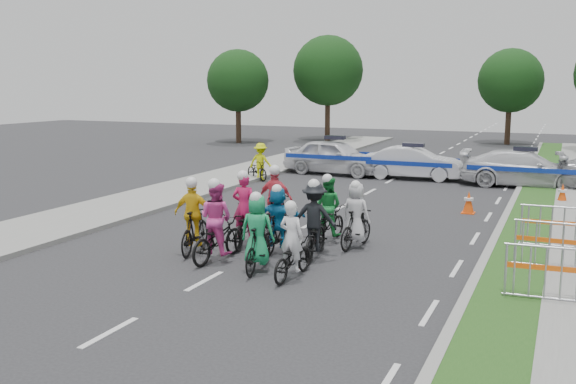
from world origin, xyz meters
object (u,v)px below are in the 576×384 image
at_px(parked_bike, 257,170).
at_px(tree_3, 328,71).
at_px(rider_5, 278,224).
at_px(tree_4, 510,81).
at_px(rider_8, 328,216).
at_px(rider_9, 276,208).
at_px(rider_1, 258,240).
at_px(cone_0, 469,203).
at_px(rider_2, 217,230).
at_px(rider_4, 315,227).
at_px(tree_0, 238,81).
at_px(rider_6, 245,221).
at_px(police_car_2, 524,169).
at_px(cone_1, 562,194).
at_px(police_car_0, 335,157).
at_px(police_car_1, 413,163).
at_px(barrier_1, 563,249).
at_px(rider_0, 292,252).
at_px(rider_7, 356,221).
at_px(barrier_0, 561,278).
at_px(rider_3, 194,224).
at_px(barrier_2, 563,230).
at_px(marshal_hiviz, 261,162).

bearing_deg(parked_bike, tree_3, 45.94).
height_order(rider_5, tree_4, tree_4).
distance_m(rider_8, rider_9, 1.50).
xyz_separation_m(rider_1, cone_0, (3.27, 8.26, -0.35)).
height_order(rider_2, rider_9, rider_2).
xyz_separation_m(rider_4, parked_bike, (-6.63, 10.45, -0.31)).
distance_m(tree_0, tree_3, 6.44).
relative_size(rider_2, rider_6, 0.99).
distance_m(police_car_2, tree_4, 18.77).
distance_m(rider_5, cone_1, 11.41).
bearing_deg(rider_2, police_car_0, -75.27).
xyz_separation_m(police_car_0, cone_0, (6.77, -6.67, -0.44)).
height_order(cone_0, parked_bike, parked_bike).
height_order(rider_1, police_car_2, rider_1).
bearing_deg(police_car_1, rider_2, 171.04).
height_order(police_car_1, barrier_1, police_car_1).
bearing_deg(police_car_2, rider_0, 163.37).
bearing_deg(cone_1, rider_2, -123.71).
height_order(police_car_2, tree_0, tree_0).
height_order(cone_1, tree_4, tree_4).
relative_size(rider_2, police_car_2, 0.40).
xyz_separation_m(rider_7, police_car_2, (3.17, 11.84, 0.04)).
distance_m(rider_6, barrier_1, 7.32).
bearing_deg(police_car_2, tree_4, 3.94).
relative_size(tree_3, tree_4, 1.17).
relative_size(rider_0, rider_9, 0.87).
bearing_deg(tree_4, rider_6, -96.62).
height_order(rider_1, rider_7, rider_1).
bearing_deg(barrier_0, rider_3, 175.58).
height_order(rider_1, tree_3, tree_3).
relative_size(rider_9, cone_0, 2.73).
height_order(rider_7, police_car_0, rider_7).
bearing_deg(tree_4, rider_8, -93.52).
height_order(police_car_1, tree_3, tree_3).
distance_m(police_car_1, barrier_2, 12.15).
distance_m(barrier_0, tree_4, 33.18).
bearing_deg(police_car_0, tree_4, -12.19).
distance_m(barrier_0, tree_0, 34.04).
bearing_deg(rider_4, barrier_1, -179.28).
distance_m(rider_4, barrier_2, 5.98).
xyz_separation_m(rider_3, rider_7, (3.39, 2.00, -0.05)).
relative_size(rider_2, rider_5, 1.15).
relative_size(rider_7, cone_0, 2.42).
bearing_deg(rider_0, cone_1, -110.85).
bearing_deg(marshal_hiviz, rider_3, 107.91).
distance_m(cone_0, tree_0, 26.17).
height_order(police_car_1, marshal_hiviz, marshal_hiviz).
height_order(rider_8, barrier_2, rider_8).
bearing_deg(rider_5, cone_1, -116.22).
xyz_separation_m(rider_1, rider_2, (-1.23, 0.38, 0.02)).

